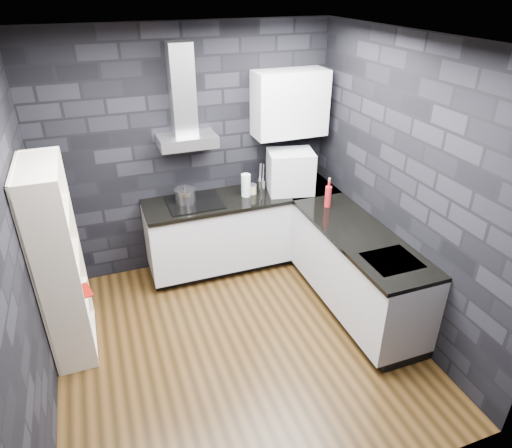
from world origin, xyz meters
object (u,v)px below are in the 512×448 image
glass_vase (246,185)px  red_bottle (328,197)px  bookshelf (59,263)px  fruit_bowl (58,267)px  storage_jar (253,190)px  pot (185,196)px  appliance_garage (290,173)px  utensil_crock (261,185)px

glass_vase → red_bottle: 0.92m
glass_vase → bookshelf: (-1.96, -0.73, -0.13)m
bookshelf → glass_vase: bearing=36.0°
fruit_bowl → storage_jar: bearing=23.2°
pot → fruit_bowl: size_ratio=0.97×
pot → bookshelf: (-1.28, -0.79, -0.08)m
storage_jar → appliance_garage: appliance_garage is taller
pot → appliance_garage: (1.18, -0.12, 0.15)m
storage_jar → bookshelf: bookshelf is taller
glass_vase → bookshelf: bearing=-159.6°
storage_jar → utensil_crock: bearing=29.3°
bookshelf → fruit_bowl: bearing=-74.4°
glass_vase → appliance_garage: (0.51, -0.05, 0.10)m
utensil_crock → fruit_bowl: utensil_crock is taller
storage_jar → appliance_garage: (0.42, -0.08, 0.17)m
utensil_crock → storage_jar: bearing=-150.7°
pot → appliance_garage: appliance_garage is taller
storage_jar → red_bottle: red_bottle is taller
pot → appliance_garage: bearing=-5.7°
pot → red_bottle: (1.40, -0.62, 0.04)m
utensil_crock → fruit_bowl: (-2.18, -0.95, -0.02)m
glass_vase → red_bottle: bearing=-37.4°
utensil_crock → bookshelf: 2.33m
storage_jar → fruit_bowl: (-2.05, -0.88, -0.01)m
storage_jar → appliance_garage: size_ratio=0.20×
appliance_garage → fruit_bowl: appliance_garage is taller
bookshelf → pot: bearing=47.3°
pot → glass_vase: size_ratio=0.86×
glass_vase → fruit_bowl: (-1.96, -0.85, -0.09)m
appliance_garage → pot: bearing=-173.4°
red_bottle → bookshelf: size_ratio=0.13×
utensil_crock → glass_vase: bearing=-156.0°
glass_vase → appliance_garage: appliance_garage is taller
pot → storage_jar: pot is taller
utensil_crock → bookshelf: bookshelf is taller
glass_vase → storage_jar: size_ratio=2.51×
bookshelf → appliance_garage: bearing=30.9°
storage_jar → fruit_bowl: storage_jar is taller
glass_vase → storage_jar: 0.12m
storage_jar → appliance_garage: 0.46m
fruit_bowl → bookshelf: bearing=90.0°
storage_jar → red_bottle: bearing=-42.3°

